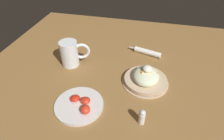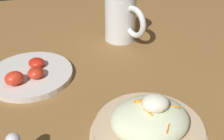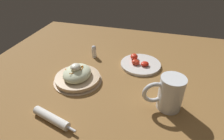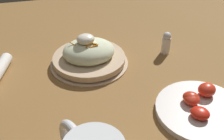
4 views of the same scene
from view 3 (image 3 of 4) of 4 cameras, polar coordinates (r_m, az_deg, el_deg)
ground_plane at (r=0.87m, az=-0.14°, el=-5.31°), size 1.43×1.43×0.00m
salad_plate at (r=0.91m, az=-10.26°, el=-1.71°), size 0.23×0.23×0.10m
beer_mug at (r=0.77m, az=16.74°, el=-6.92°), size 0.10×0.15×0.14m
napkin_roll at (r=0.75m, az=-17.55°, el=-13.49°), size 0.07×0.19×0.03m
tomato_plate at (r=1.03m, az=8.28°, el=1.89°), size 0.21×0.21×0.05m
salt_shaker at (r=1.09m, az=-5.38°, el=5.59°), size 0.03×0.03×0.07m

